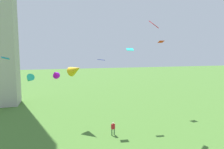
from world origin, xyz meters
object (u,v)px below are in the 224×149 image
kite_flying_7 (130,49)px  kite_flying_9 (161,42)px  person_0 (113,128)px  kite_flying_10 (29,79)px  kite_flying_5 (5,58)px  kite_flying_1 (101,60)px  kite_flying_8 (75,70)px  kite_flying_2 (154,25)px  kite_flying_0 (55,74)px

kite_flying_7 → kite_flying_9: (7.24, 4.31, 1.38)m
person_0 → kite_flying_10: 11.51m
kite_flying_7 → kite_flying_9: bearing=37.7°
person_0 → kite_flying_5: bearing=150.5°
person_0 → kite_flying_7: bearing=31.2°
kite_flying_9 → kite_flying_10: kite_flying_9 is taller
person_0 → kite_flying_9: (10.88, 8.43, 11.10)m
kite_flying_1 → kite_flying_8: bearing=-21.5°
kite_flying_9 → kite_flying_10: size_ratio=0.64×
kite_flying_8 → kite_flying_9: size_ratio=2.50×
kite_flying_5 → kite_flying_2: bearing=-3.0°
kite_flying_0 → kite_flying_9: kite_flying_9 is taller
kite_flying_2 → kite_flying_5: (-18.40, 0.84, -4.34)m
kite_flying_0 → kite_flying_5: kite_flying_5 is taller
kite_flying_10 → kite_flying_2: bearing=156.8°
person_0 → kite_flying_8: kite_flying_8 is taller
kite_flying_2 → kite_flying_8: kite_flying_2 is taller
kite_flying_9 → kite_flying_10: bearing=-170.3°
kite_flying_9 → kite_flying_5: bearing=-176.0°
kite_flying_5 → kite_flying_7: kite_flying_7 is taller
kite_flying_8 → kite_flying_5: bearing=159.4°
kite_flying_5 → kite_flying_9: size_ratio=0.83×
kite_flying_2 → kite_flying_5: 18.93m
kite_flying_0 → kite_flying_2: size_ratio=1.02×
kite_flying_7 → kite_flying_10: kite_flying_7 is taller
kite_flying_8 → kite_flying_2: bearing=-55.3°
kite_flying_0 → kite_flying_8: size_ratio=0.54×
kite_flying_1 → kite_flying_9: 13.08m
kite_flying_7 → kite_flying_9: kite_flying_9 is taller
kite_flying_2 → kite_flying_5: kite_flying_2 is taller
kite_flying_1 → kite_flying_2: bearing=177.9°
kite_flying_1 → kite_flying_5: (-11.49, -0.54, 0.34)m
kite_flying_1 → kite_flying_2: (6.91, -1.38, 4.68)m
kite_flying_0 → kite_flying_5: (-5.58, 3.53, 1.63)m
kite_flying_0 → kite_flying_2: bearing=24.5°
person_0 → kite_flying_10: (-9.58, 1.07, 6.29)m
kite_flying_0 → kite_flying_1: size_ratio=1.33×
person_0 → kite_flying_7: kite_flying_7 is taller
kite_flying_0 → kite_flying_1: bearing=47.2°
person_0 → kite_flying_0: size_ratio=1.15×
kite_flying_9 → kite_flying_0: bearing=-162.1°
kite_flying_5 → kite_flying_10: (2.69, -1.57, -2.37)m
kite_flying_8 → kite_flying_9: (14.92, 3.31, 4.20)m
kite_flying_10 → kite_flying_1: bearing=167.6°
person_0 → kite_flying_1: kite_flying_1 is taller
person_0 → kite_flying_1: (-0.78, 3.18, 8.32)m
person_0 → kite_flying_10: size_ratio=0.98×
kite_flying_2 → kite_flying_9: 8.36m
kite_flying_1 → kite_flying_9: (11.66, 5.25, 2.78)m
kite_flying_7 → kite_flying_9: 8.53m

